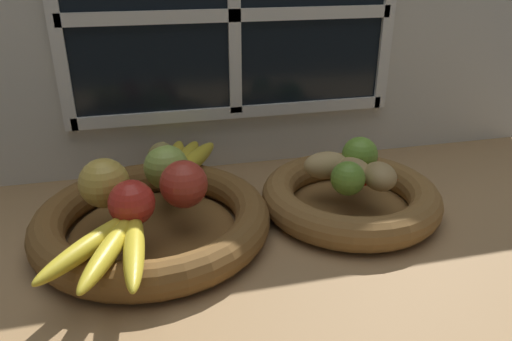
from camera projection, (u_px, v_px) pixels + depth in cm
name	position (u px, v px, depth cm)	size (l,w,h in cm)	color
ground_plane	(271.00, 239.00, 79.25)	(140.00, 90.00, 3.00)	#9E774C
back_wall	(232.00, 30.00, 93.43)	(140.00, 4.60, 55.00)	silver
fruit_bowl_left	(153.00, 221.00, 76.53)	(37.62, 37.62, 5.61)	brown
fruit_bowl_right	(350.00, 197.00, 83.89)	(31.04, 31.04, 5.61)	brown
apple_red_right	(184.00, 184.00, 73.40)	(7.44, 7.44, 7.44)	#B73828
apple_red_front	(132.00, 203.00, 68.60)	(6.74, 6.74, 6.74)	red
apple_green_back	(166.00, 167.00, 79.24)	(7.43, 7.43, 7.43)	#99B74C
apple_golden_left	(104.00, 183.00, 73.39)	(7.73, 7.73, 7.73)	gold
pear_brown	(163.00, 164.00, 80.27)	(5.46, 5.43, 7.61)	olive
banana_bunch_front	(112.00, 246.00, 62.12)	(14.15, 19.88, 2.73)	gold
banana_bunch_back	(179.00, 162.00, 86.85)	(12.57, 19.84, 3.09)	gold
potato_large	(352.00, 171.00, 81.78)	(7.00, 5.64, 4.25)	#A38451
potato_oblong	(326.00, 165.00, 83.45)	(8.03, 5.42, 4.65)	tan
potato_small	(379.00, 176.00, 79.52)	(6.89, 5.45, 4.51)	#A38451
lime_near	(348.00, 178.00, 77.38)	(5.63, 5.63, 5.63)	olive
lime_far	(360.00, 155.00, 85.55)	(6.40, 6.40, 6.40)	#6B9E33
chili_pepper	(369.00, 182.00, 80.33)	(2.00, 2.00, 10.67)	red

